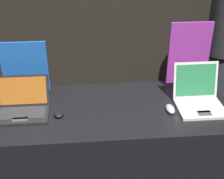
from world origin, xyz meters
The scene contains 8 objects.
display_counter centered at (0.00, 0.37, 0.44)m, with size 1.69×0.74×0.88m.
laptop_front centered at (-0.64, 0.37, 0.93)m, with size 0.36×0.30×0.23m.
mouse_front centered at (-0.39, 0.30, 0.89)m, with size 0.07×0.09×0.03m.
promo_stand_front centered at (-0.64, 0.63, 1.08)m, with size 0.34×0.07×0.42m.
laptop_back centered at (0.61, 0.36, 0.94)m, with size 0.33×0.34×0.28m.
mouse_back centered at (0.39, 0.30, 0.89)m, with size 0.06×0.12×0.03m.
promo_stand_back centered at (0.61, 0.67, 1.13)m, with size 0.32×0.07×0.52m.
person_bystander centered at (1.20, 1.39, 0.91)m, with size 0.33×0.33×1.74m.
Camera 1 is at (-0.18, -1.50, 2.09)m, focal length 50.00 mm.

